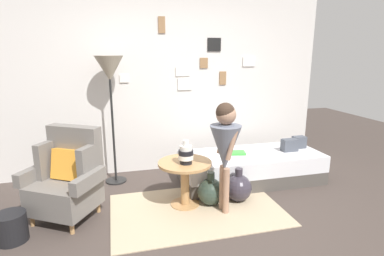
% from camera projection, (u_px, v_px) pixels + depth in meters
% --- Properties ---
extents(ground_plane, '(12.00, 12.00, 0.00)m').
position_uv_depth(ground_plane, '(202.00, 236.00, 2.98)').
color(ground_plane, '#423833').
extents(gallery_wall, '(4.80, 0.12, 2.60)m').
position_uv_depth(gallery_wall, '(165.00, 83.00, 4.51)').
color(gallery_wall, silver).
rests_on(gallery_wall, ground).
extents(rug, '(1.90, 1.22, 0.01)m').
position_uv_depth(rug, '(197.00, 209.00, 3.49)').
color(rug, tan).
rests_on(rug, ground).
extents(armchair, '(0.90, 0.84, 0.97)m').
position_uv_depth(armchair, '(68.00, 178.00, 3.27)').
color(armchair, tan).
rests_on(armchair, ground).
extents(daybed, '(1.90, 0.81, 0.40)m').
position_uv_depth(daybed, '(251.00, 167.00, 4.25)').
color(daybed, '#4C4742').
rests_on(daybed, ground).
extents(pillow_head, '(0.18, 0.13, 0.17)m').
position_uv_depth(pillow_head, '(299.00, 142.00, 4.43)').
color(pillow_head, '#474C56').
rests_on(pillow_head, daybed).
extents(pillow_mid, '(0.22, 0.12, 0.17)m').
position_uv_depth(pillow_mid, '(289.00, 145.00, 4.28)').
color(pillow_mid, '#474C56').
rests_on(pillow_mid, daybed).
extents(side_table, '(0.61, 0.61, 0.53)m').
position_uv_depth(side_table, '(185.00, 174.00, 3.51)').
color(side_table, tan).
rests_on(side_table, ground).
extents(vase_striped, '(0.17, 0.17, 0.27)m').
position_uv_depth(vase_striped, '(186.00, 154.00, 3.40)').
color(vase_striped, black).
rests_on(vase_striped, side_table).
extents(floor_lamp, '(0.36, 0.36, 1.70)m').
position_uv_depth(floor_lamp, '(110.00, 75.00, 3.93)').
color(floor_lamp, black).
rests_on(floor_lamp, ground).
extents(person_child, '(0.34, 0.34, 1.23)m').
position_uv_depth(person_child, '(225.00, 143.00, 3.28)').
color(person_child, '#A37A60').
rests_on(person_child, ground).
extents(book_on_daybed, '(0.25, 0.20, 0.03)m').
position_uv_depth(book_on_daybed, '(237.00, 153.00, 4.17)').
color(book_on_daybed, green).
rests_on(book_on_daybed, daybed).
extents(demijohn_near, '(0.31, 0.31, 0.40)m').
position_uv_depth(demijohn_near, '(211.00, 191.00, 3.59)').
color(demijohn_near, '#2D3D33').
rests_on(demijohn_near, ground).
extents(demijohn_far, '(0.32, 0.32, 0.41)m').
position_uv_depth(demijohn_far, '(238.00, 188.00, 3.68)').
color(demijohn_far, '#332D38').
rests_on(demijohn_far, ground).
extents(magazine_basket, '(0.28, 0.28, 0.28)m').
position_uv_depth(magazine_basket, '(11.00, 227.00, 2.88)').
color(magazine_basket, black).
rests_on(magazine_basket, ground).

